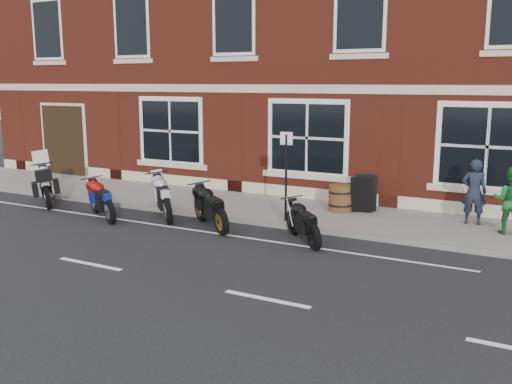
{
  "coord_description": "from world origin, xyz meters",
  "views": [
    {
      "loc": [
        8.13,
        -11.11,
        3.62
      ],
      "look_at": [
        1.33,
        1.6,
        0.81
      ],
      "focal_mm": 40.0,
      "sensor_mm": 36.0,
      "label": 1
    }
  ],
  "objects_px": {
    "barrel_planter": "(340,198)",
    "moto_sport_red": "(102,198)",
    "pedestrian_left": "(474,192)",
    "parking_sign": "(286,170)",
    "moto_sport_black": "(211,205)",
    "pedestrian_right": "(510,201)",
    "moto_sport_silver": "(164,195)",
    "a_board_sign": "(364,194)",
    "moto_touring_silver": "(47,183)",
    "moto_naked_black": "(304,220)"
  },
  "relations": [
    {
      "from": "moto_sport_black",
      "to": "pedestrian_left",
      "type": "xyz_separation_m",
      "value": [
        5.8,
        2.97,
        0.37
      ]
    },
    {
      "from": "pedestrian_left",
      "to": "moto_touring_silver",
      "type": "bearing_deg",
      "value": 8.35
    },
    {
      "from": "moto_sport_black",
      "to": "barrel_planter",
      "type": "xyz_separation_m",
      "value": [
        2.41,
        2.75,
        -0.08
      ]
    },
    {
      "from": "moto_sport_silver",
      "to": "parking_sign",
      "type": "height_order",
      "value": "parking_sign"
    },
    {
      "from": "moto_naked_black",
      "to": "barrel_planter",
      "type": "xyz_separation_m",
      "value": [
        -0.14,
        2.83,
        -0.01
      ]
    },
    {
      "from": "pedestrian_left",
      "to": "parking_sign",
      "type": "distance_m",
      "value": 4.68
    },
    {
      "from": "pedestrian_right",
      "to": "barrel_planter",
      "type": "xyz_separation_m",
      "value": [
        -4.25,
        0.35,
        -0.42
      ]
    },
    {
      "from": "moto_sport_red",
      "to": "a_board_sign",
      "type": "xyz_separation_m",
      "value": [
        6.15,
        3.46,
        0.08
      ]
    },
    {
      "from": "moto_touring_silver",
      "to": "moto_naked_black",
      "type": "distance_m",
      "value": 8.46
    },
    {
      "from": "pedestrian_left",
      "to": "barrel_planter",
      "type": "xyz_separation_m",
      "value": [
        -3.39,
        -0.22,
        -0.45
      ]
    },
    {
      "from": "pedestrian_right",
      "to": "a_board_sign",
      "type": "height_order",
      "value": "pedestrian_right"
    },
    {
      "from": "moto_touring_silver",
      "to": "pedestrian_right",
      "type": "xyz_separation_m",
      "value": [
        12.57,
        2.28,
        0.28
      ]
    },
    {
      "from": "moto_naked_black",
      "to": "barrel_planter",
      "type": "distance_m",
      "value": 2.83
    },
    {
      "from": "pedestrian_right",
      "to": "moto_touring_silver",
      "type": "bearing_deg",
      "value": 13.74
    },
    {
      "from": "pedestrian_left",
      "to": "parking_sign",
      "type": "bearing_deg",
      "value": 19.06
    },
    {
      "from": "moto_naked_black",
      "to": "pedestrian_left",
      "type": "distance_m",
      "value": 4.47
    },
    {
      "from": "a_board_sign",
      "to": "barrel_planter",
      "type": "distance_m",
      "value": 0.64
    },
    {
      "from": "parking_sign",
      "to": "pedestrian_left",
      "type": "bearing_deg",
      "value": 17.48
    },
    {
      "from": "moto_sport_black",
      "to": "parking_sign",
      "type": "distance_m",
      "value": 2.08
    },
    {
      "from": "moto_touring_silver",
      "to": "parking_sign",
      "type": "height_order",
      "value": "parking_sign"
    },
    {
      "from": "moto_sport_black",
      "to": "parking_sign",
      "type": "bearing_deg",
      "value": -18.55
    },
    {
      "from": "barrel_planter",
      "to": "parking_sign",
      "type": "xyz_separation_m",
      "value": [
        -0.85,
        -1.7,
        0.94
      ]
    },
    {
      "from": "moto_sport_silver",
      "to": "parking_sign",
      "type": "bearing_deg",
      "value": -33.24
    },
    {
      "from": "moto_naked_black",
      "to": "parking_sign",
      "type": "xyz_separation_m",
      "value": [
        -0.99,
        1.13,
        0.93
      ]
    },
    {
      "from": "moto_sport_black",
      "to": "barrel_planter",
      "type": "height_order",
      "value": "moto_sport_black"
    },
    {
      "from": "moto_touring_silver",
      "to": "moto_sport_red",
      "type": "bearing_deg",
      "value": -62.38
    },
    {
      "from": "moto_sport_black",
      "to": "moto_sport_silver",
      "type": "distance_m",
      "value": 1.79
    },
    {
      "from": "moto_sport_red",
      "to": "moto_sport_silver",
      "type": "relative_size",
      "value": 1.06
    },
    {
      "from": "pedestrian_left",
      "to": "parking_sign",
      "type": "height_order",
      "value": "parking_sign"
    },
    {
      "from": "barrel_planter",
      "to": "moto_sport_red",
      "type": "bearing_deg",
      "value": -149.71
    },
    {
      "from": "moto_touring_silver",
      "to": "parking_sign",
      "type": "distance_m",
      "value": 7.57
    },
    {
      "from": "moto_sport_silver",
      "to": "parking_sign",
      "type": "distance_m",
      "value": 3.48
    },
    {
      "from": "moto_sport_silver",
      "to": "barrel_planter",
      "type": "bearing_deg",
      "value": -14.96
    },
    {
      "from": "barrel_planter",
      "to": "parking_sign",
      "type": "bearing_deg",
      "value": -116.48
    },
    {
      "from": "moto_sport_silver",
      "to": "pedestrian_right",
      "type": "height_order",
      "value": "pedestrian_right"
    },
    {
      "from": "pedestrian_right",
      "to": "a_board_sign",
      "type": "xyz_separation_m",
      "value": [
        -3.67,
        0.57,
        -0.28
      ]
    },
    {
      "from": "parking_sign",
      "to": "pedestrian_right",
      "type": "bearing_deg",
      "value": 7.97
    },
    {
      "from": "pedestrian_right",
      "to": "barrel_planter",
      "type": "bearing_deg",
      "value": -1.23
    },
    {
      "from": "moto_sport_red",
      "to": "pedestrian_left",
      "type": "distance_m",
      "value": 9.6
    },
    {
      "from": "a_board_sign",
      "to": "parking_sign",
      "type": "relative_size",
      "value": 0.44
    },
    {
      "from": "moto_sport_black",
      "to": "a_board_sign",
      "type": "xyz_separation_m",
      "value": [
        3.0,
        2.97,
        0.06
      ]
    },
    {
      "from": "moto_sport_silver",
      "to": "pedestrian_left",
      "type": "distance_m",
      "value": 7.98
    },
    {
      "from": "moto_sport_red",
      "to": "pedestrian_left",
      "type": "bearing_deg",
      "value": -37.16
    },
    {
      "from": "moto_touring_silver",
      "to": "a_board_sign",
      "type": "xyz_separation_m",
      "value": [
        8.9,
        2.84,
        -0.0
      ]
    },
    {
      "from": "barrel_planter",
      "to": "moto_sport_black",
      "type": "bearing_deg",
      "value": -131.28
    },
    {
      "from": "moto_sport_red",
      "to": "moto_naked_black",
      "type": "xyz_separation_m",
      "value": [
        5.7,
        0.42,
        -0.05
      ]
    },
    {
      "from": "moto_sport_black",
      "to": "pedestrian_right",
      "type": "xyz_separation_m",
      "value": [
        6.67,
        2.4,
        0.34
      ]
    },
    {
      "from": "moto_naked_black",
      "to": "barrel_planter",
      "type": "relative_size",
      "value": 2.01
    },
    {
      "from": "parking_sign",
      "to": "moto_naked_black",
      "type": "bearing_deg",
      "value": -55.71
    },
    {
      "from": "moto_sport_silver",
      "to": "pedestrian_right",
      "type": "bearing_deg",
      "value": -31.13
    }
  ]
}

